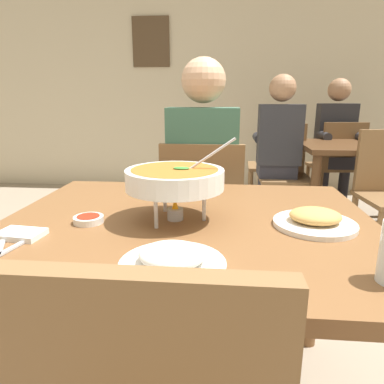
{
  "coord_description": "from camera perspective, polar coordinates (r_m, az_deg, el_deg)",
  "views": [
    {
      "loc": [
        0.11,
        -1.02,
        1.11
      ],
      "look_at": [
        0.0,
        0.15,
        0.8
      ],
      "focal_mm": 32.45,
      "sensor_mm": 36.0,
      "label": 1
    }
  ],
  "objects": [
    {
      "name": "sauce_dish",
      "position": [
        1.1,
        -16.65,
        -4.29
      ],
      "size": [
        0.09,
        0.09,
        0.02
      ],
      "color": "white",
      "rests_on": "dining_table_main"
    },
    {
      "name": "chair_bg_middle",
      "position": [
        3.78,
        22.85,
        4.69
      ],
      "size": [
        0.49,
        0.49,
        0.9
      ],
      "color": "brown",
      "rests_on": "ground_plane"
    },
    {
      "name": "patron_bg_right",
      "position": [
        3.11,
        14.01,
        7.83
      ],
      "size": [
        0.4,
        0.45,
        1.31
      ],
      "color": "#2D2D38",
      "rests_on": "ground_plane"
    },
    {
      "name": "curry_bowl",
      "position": [
        1.05,
        -2.84,
        2.09
      ],
      "size": [
        0.33,
        0.3,
        0.26
      ],
      "color": "silver",
      "rests_on": "dining_table_main"
    },
    {
      "name": "picture_frame_hung",
      "position": [
        4.49,
        -6.76,
        23.29
      ],
      "size": [
        0.44,
        0.03,
        0.56
      ],
      "primitive_type": "cube",
      "color": "#4C3823"
    },
    {
      "name": "dining_table_far",
      "position": [
        3.28,
        25.86,
        4.8
      ],
      "size": [
        1.0,
        0.8,
        0.75
      ],
      "color": "#51331C",
      "rests_on": "ground_plane"
    },
    {
      "name": "cafe_rear_partition",
      "position": [
        4.43,
        4.11,
        20.02
      ],
      "size": [
        10.0,
        0.1,
        3.0
      ],
      "primitive_type": "cube",
      "color": "beige",
      "rests_on": "ground_plane"
    },
    {
      "name": "spoon_utensil",
      "position": [
        1.01,
        -26.31,
        -7.56
      ],
      "size": [
        0.04,
        0.17,
        0.01
      ],
      "primitive_type": "cube",
      "rotation": [
        0.0,
        0.0,
        -0.17
      ],
      "color": "silver",
      "rests_on": "dining_table_main"
    },
    {
      "name": "fork_utensil",
      "position": [
        1.04,
        -28.69,
        -7.3
      ],
      "size": [
        0.09,
        0.16,
        0.01
      ],
      "primitive_type": "cube",
      "rotation": [
        0.0,
        0.0,
        0.47
      ],
      "color": "silver",
      "rests_on": "dining_table_main"
    },
    {
      "name": "napkin_folded",
      "position": [
        1.06,
        -26.34,
        -6.23
      ],
      "size": [
        0.13,
        0.09,
        0.02
      ],
      "primitive_type": "cube",
      "rotation": [
        0.0,
        0.0,
        -0.1
      ],
      "color": "white",
      "rests_on": "dining_table_main"
    },
    {
      "name": "appetizer_plate",
      "position": [
        1.09,
        19.54,
        -4.35
      ],
      "size": [
        0.24,
        0.24,
        0.06
      ],
      "color": "white",
      "rests_on": "dining_table_main"
    },
    {
      "name": "diner_main",
      "position": [
        1.86,
        1.85,
        3.69
      ],
      "size": [
        0.4,
        0.45,
        1.31
      ],
      "color": "#2D2D38",
      "rests_on": "ground_plane"
    },
    {
      "name": "rice_plate",
      "position": [
        0.78,
        -3.06,
        -11.09
      ],
      "size": [
        0.24,
        0.24,
        0.06
      ],
      "color": "white",
      "rests_on": "dining_table_main"
    },
    {
      "name": "dining_table_main",
      "position": [
        1.13,
        -0.71,
        -9.78
      ],
      "size": [
        1.16,
        0.96,
        0.75
      ],
      "color": "brown",
      "rests_on": "ground_plane"
    },
    {
      "name": "chair_bg_right",
      "position": [
        3.24,
        14.71,
        3.84
      ],
      "size": [
        0.45,
        0.45,
        0.9
      ],
      "color": "brown",
      "rests_on": "ground_plane"
    },
    {
      "name": "chair_bg_corner",
      "position": [
        3.69,
        14.16,
        5.18
      ],
      "size": [
        0.46,
        0.46,
        0.9
      ],
      "color": "brown",
      "rests_on": "ground_plane"
    },
    {
      "name": "patron_bg_middle",
      "position": [
        3.8,
        22.54,
        8.37
      ],
      "size": [
        0.4,
        0.45,
        1.31
      ],
      "color": "#2D2D38",
      "rests_on": "ground_plane"
    },
    {
      "name": "chair_diner_main",
      "position": [
        1.89,
        1.73,
        -3.55
      ],
      "size": [
        0.44,
        0.44,
        0.9
      ],
      "color": "brown",
      "rests_on": "ground_plane"
    }
  ]
}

